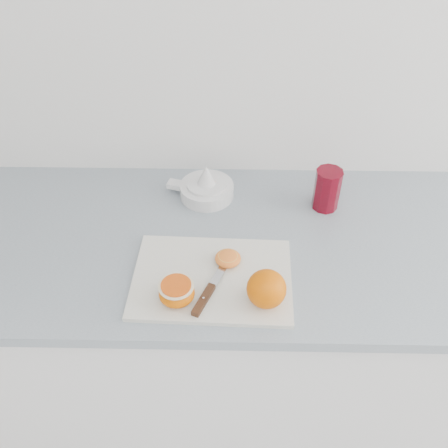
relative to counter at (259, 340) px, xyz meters
name	(u,v)px	position (x,y,z in m)	size (l,w,h in m)	color
counter	(259,340)	(0.00, 0.00, 0.00)	(2.31, 0.64, 0.89)	silver
cutting_board	(212,278)	(-0.14, -0.15, 0.45)	(0.37, 0.26, 0.01)	silver
whole_orange	(266,289)	(-0.02, -0.22, 0.50)	(0.09, 0.09, 0.09)	orange
half_orange	(177,292)	(-0.21, -0.22, 0.48)	(0.08, 0.08, 0.05)	orange
squeezed_shell	(228,258)	(-0.10, -0.10, 0.47)	(0.06, 0.06, 0.03)	orange
paring_knife	(207,294)	(-0.15, -0.21, 0.46)	(0.10, 0.20, 0.01)	#4A2714
citrus_juicer	(206,188)	(-0.17, 0.17, 0.47)	(0.19, 0.15, 0.10)	white
red_tumbler	(327,191)	(0.16, 0.13, 0.50)	(0.07, 0.07, 0.12)	#640614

